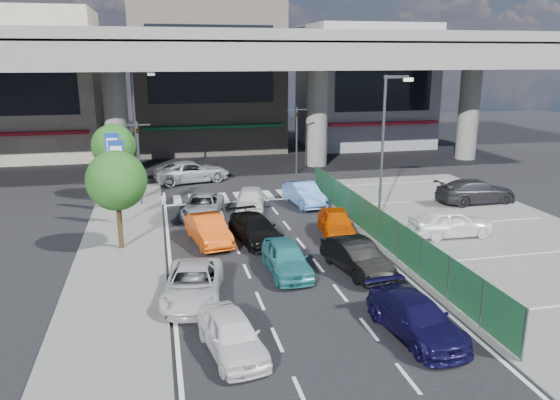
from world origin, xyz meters
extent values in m
plane|color=black|center=(0.00, 0.00, 0.00)|extent=(120.00, 120.00, 0.00)
cube|color=#5A5A57|center=(11.00, 2.00, 0.03)|extent=(12.00, 28.00, 0.06)
cube|color=#5A5A57|center=(-7.00, 4.00, 0.06)|extent=(4.00, 30.00, 0.12)
cylinder|color=slate|center=(-8.00, 22.00, 4.00)|extent=(1.80, 1.80, 8.00)
cylinder|color=slate|center=(8.00, 22.00, 4.00)|extent=(1.80, 1.80, 8.00)
cylinder|color=slate|center=(22.00, 22.00, 4.00)|extent=(1.80, 1.80, 8.00)
cube|color=slate|center=(0.00, 22.00, 9.00)|extent=(64.00, 14.00, 2.00)
cube|color=slate|center=(0.00, 15.20, 10.30)|extent=(64.00, 0.40, 0.90)
cube|color=slate|center=(0.00, 28.80, 10.30)|extent=(64.00, 0.40, 0.90)
cube|color=gray|center=(-16.00, 32.00, 6.50)|extent=(12.00, 10.00, 13.00)
cube|color=#AF1526|center=(-16.00, 26.90, 2.80)|extent=(10.80, 1.60, 0.25)
cube|color=black|center=(-16.00, 26.98, 7.15)|extent=(9.60, 0.10, 5.85)
cube|color=gray|center=(0.00, 33.00, 7.50)|extent=(14.00, 10.00, 15.00)
cube|color=#156930|center=(0.00, 27.90, 2.80)|extent=(12.60, 1.60, 0.25)
cube|color=black|center=(0.00, 27.98, 8.25)|extent=(11.20, 0.10, 6.75)
cube|color=gray|center=(16.00, 32.00, 6.00)|extent=(12.00, 10.00, 12.00)
cube|color=#AF1526|center=(16.00, 26.90, 2.80)|extent=(10.80, 1.60, 0.25)
cube|color=black|center=(16.00, 26.98, 6.60)|extent=(9.60, 0.10, 5.40)
cylinder|color=#595B60|center=(-6.20, 12.00, 2.60)|extent=(0.14, 0.14, 5.20)
cube|color=#595B60|center=(-6.20, 12.00, 5.00)|extent=(1.60, 0.08, 0.08)
imported|color=black|center=(-6.20, 12.00, 4.70)|extent=(0.26, 1.24, 0.50)
cylinder|color=#595B60|center=(5.50, 19.00, 2.60)|extent=(0.14, 0.14, 5.20)
cube|color=#595B60|center=(5.50, 19.00, 5.00)|extent=(1.60, 0.08, 0.08)
imported|color=black|center=(5.50, 19.00, 4.70)|extent=(0.26, 1.24, 0.50)
cylinder|color=#595B60|center=(7.00, 6.00, 4.00)|extent=(0.16, 0.16, 8.00)
cube|color=#595B60|center=(7.60, 6.00, 7.90)|extent=(1.40, 0.15, 0.15)
cube|color=silver|center=(8.30, 6.00, 7.75)|extent=(0.50, 0.22, 0.18)
cylinder|color=#595B60|center=(-6.50, 18.00, 4.00)|extent=(0.16, 0.16, 8.00)
cube|color=#595B60|center=(-5.90, 18.00, 7.90)|extent=(1.40, 0.15, 0.15)
cube|color=silver|center=(-5.20, 18.00, 7.75)|extent=(0.50, 0.22, 0.18)
cylinder|color=#595B60|center=(-7.20, 8.00, 1.10)|extent=(0.10, 0.10, 2.20)
cube|color=navy|center=(-7.20, 8.00, 3.20)|extent=(0.80, 0.12, 3.00)
cube|color=white|center=(-7.20, 7.93, 3.20)|extent=(0.60, 0.02, 2.40)
cylinder|color=#595B60|center=(-7.60, 11.00, 1.10)|extent=(0.10, 0.10, 2.20)
cube|color=navy|center=(-7.60, 11.00, 3.20)|extent=(0.80, 0.12, 3.00)
cube|color=white|center=(-7.60, 10.93, 3.20)|extent=(0.60, 0.02, 2.40)
cylinder|color=#382314|center=(-7.00, 4.00, 1.20)|extent=(0.24, 0.24, 2.40)
sphere|color=#164212|center=(-7.00, 4.00, 3.40)|extent=(2.80, 2.80, 2.80)
cylinder|color=#382314|center=(-7.80, 14.50, 1.20)|extent=(0.24, 0.24, 2.40)
sphere|color=#164212|center=(-7.80, 14.50, 3.40)|extent=(2.80, 2.80, 2.80)
imported|color=white|center=(-3.14, -6.49, 0.64)|extent=(2.13, 3.98, 1.29)
imported|color=black|center=(2.93, -6.74, 0.64)|extent=(2.32, 4.62, 1.29)
imported|color=silver|center=(-4.05, -2.34, 0.64)|extent=(2.84, 4.87, 1.27)
imported|color=teal|center=(0.02, -0.59, 0.69)|extent=(1.66, 4.06, 1.38)
imported|color=black|center=(2.96, -1.12, 0.69)|extent=(2.12, 4.37, 1.38)
imported|color=#E64D0E|center=(-2.84, 4.07, 0.69)|extent=(2.15, 4.38, 1.38)
imported|color=black|center=(-0.53, 3.79, 0.65)|extent=(2.56, 4.70, 1.29)
imported|color=#DF4D00|center=(3.68, 3.72, 0.69)|extent=(2.29, 4.27, 1.38)
imported|color=#9FA1A6|center=(-2.71, 8.79, 0.62)|extent=(3.05, 4.79, 1.23)
imported|color=silver|center=(0.17, 9.42, 0.69)|extent=(2.41, 4.29, 1.38)
imported|color=#5F95EC|center=(3.67, 9.98, 0.69)|extent=(1.99, 4.34, 1.38)
imported|color=#AFB1B7|center=(-2.72, 17.97, 0.76)|extent=(5.92, 3.70, 1.53)
imported|color=white|center=(9.29, 2.22, 0.79)|extent=(4.30, 1.82, 1.45)
imported|color=#28272B|center=(14.23, 7.85, 0.80)|extent=(5.14, 2.23, 1.47)
cone|color=#D2500B|center=(5.60, 4.22, 0.43)|extent=(0.51, 0.51, 0.75)
camera|label=1|loc=(-5.07, -21.69, 8.99)|focal=35.00mm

